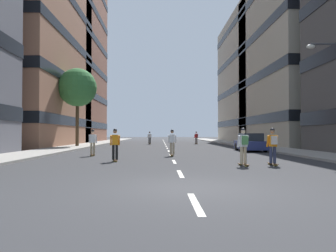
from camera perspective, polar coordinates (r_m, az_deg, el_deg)
name	(u,v)px	position (r m, az deg, el deg)	size (l,w,h in m)	color
ground_plane	(166,146)	(39.16, -0.39, -3.55)	(181.74, 181.74, 0.00)	#333335
sidewalk_left	(93,144)	(43.88, -13.49, -3.18)	(3.43, 83.30, 0.14)	#9E9991
sidewalk_right	(237,144)	(44.23, 12.41, -3.17)	(3.43, 83.30, 0.14)	#9E9991
lane_markings	(165,145)	(41.86, -0.46, -3.40)	(0.16, 72.20, 0.01)	silver
building_left_mid	(3,24)	(45.73, -27.67, 16.01)	(17.28, 21.57, 29.87)	#9E6B51
building_left_far	(49,45)	(60.68, -20.68, 13.47)	(17.28, 18.58, 33.67)	brown
building_right_mid	(325,59)	(45.38, 26.49, 10.74)	(17.28, 19.06, 21.61)	#B2A893
building_right_far	(277,80)	(59.99, 19.11, 7.93)	(17.28, 21.83, 22.01)	#BCB29E
parked_car_near	(250,143)	(27.68, 14.69, -2.98)	(1.82, 4.40, 1.52)	navy
street_tree_mid	(77,88)	(36.41, -16.06, 6.67)	(4.20, 4.20, 8.55)	#4C3823
streetlamp_right	(336,87)	(20.15, 28.17, 6.29)	(2.13, 0.30, 6.50)	#3F3F44
skater_0	(115,143)	(17.23, -9.56, -3.09)	(0.57, 0.92, 1.78)	brown
skater_1	(196,137)	(44.68, 5.15, -1.97)	(0.57, 0.92, 1.78)	brown
skater_2	(150,137)	(43.68, -3.34, -2.02)	(0.57, 0.92, 1.78)	brown
skater_3	(172,141)	(21.07, 0.75, -2.78)	(0.55, 0.91, 1.78)	brown
skater_4	(243,144)	(15.10, 13.50, -3.21)	(0.56, 0.92, 1.78)	brown
skater_5	(93,141)	(21.69, -13.46, -2.70)	(0.54, 0.91, 1.78)	brown
skater_6	(273,144)	(15.77, 18.43, -3.09)	(0.54, 0.91, 1.78)	brown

